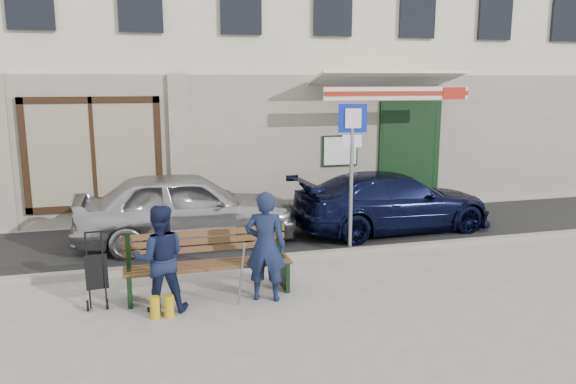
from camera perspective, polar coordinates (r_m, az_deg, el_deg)
name	(u,v)px	position (r m, az deg, el deg)	size (l,w,h in m)	color
ground	(307,293)	(8.42, 1.95, -10.17)	(80.00, 80.00, 0.00)	#9E9991
asphalt_lane	(261,237)	(11.26, -2.71, -4.57)	(60.00, 3.20, 0.01)	#282828
curb	(282,258)	(9.75, -0.66, -6.74)	(60.00, 0.18, 0.12)	#9E9384
building	(217,10)	(16.22, -7.19, 17.91)	(20.00, 8.27, 10.00)	beige
car_silver	(187,208)	(10.81, -10.24, -1.56)	(1.67, 4.15, 1.42)	#AFB0B4
car_navy	(393,202)	(11.81, 10.59, -0.97)	(1.71, 4.22, 1.22)	black
parking_sign	(352,155)	(9.93, 6.50, 3.80)	(0.49, 0.13, 2.68)	gray
bench	(206,264)	(8.27, -8.37, -7.30)	(2.40, 1.17, 0.98)	brown
man	(265,246)	(7.92, -2.32, -5.53)	(0.57, 0.38, 1.58)	#151F3B
woman	(160,259)	(7.74, -12.88, -6.62)	(0.71, 0.56, 1.47)	#141A37
stroller	(96,273)	(8.27, -18.88, -7.84)	(0.33, 0.44, 1.02)	black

